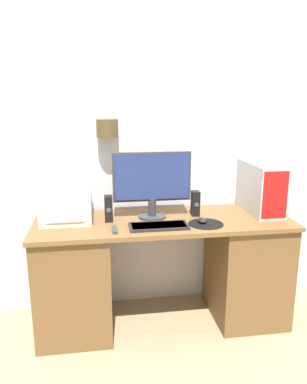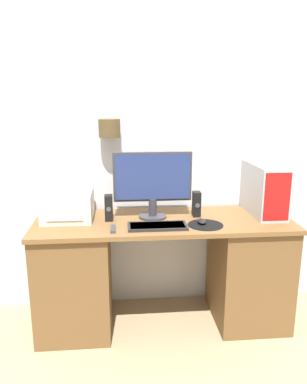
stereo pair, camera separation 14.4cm
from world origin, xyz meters
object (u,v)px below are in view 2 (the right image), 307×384
(speaker_right, at_px, (196,204))
(remote_control, at_px, (113,229))
(monitor, at_px, (153,181))
(computer_tower, at_px, (264,189))
(printer, at_px, (68,205))
(keyboard, at_px, (157,226))
(mouse, at_px, (202,221))
(speaker_left, at_px, (109,208))

(speaker_right, distance_m, remote_control, 0.63)
(monitor, distance_m, computer_tower, 0.81)
(printer, relative_size, speaker_right, 1.90)
(keyboard, height_order, remote_control, keyboard)
(computer_tower, xyz_separation_m, remote_control, (-1.07, -0.27, -0.17))
(mouse, distance_m, computer_tower, 0.56)
(computer_tower, bearing_deg, keyboard, -162.63)
(speaker_left, bearing_deg, monitor, 7.48)
(speaker_left, bearing_deg, mouse, -12.37)
(computer_tower, distance_m, remote_control, 1.12)
(computer_tower, bearing_deg, speaker_left, -176.38)
(monitor, distance_m, remote_control, 0.44)
(printer, bearing_deg, computer_tower, 0.30)
(mouse, distance_m, printer, 0.92)
(printer, bearing_deg, speaker_right, -1.52)
(keyboard, relative_size, speaker_left, 2.15)
(mouse, height_order, speaker_right, speaker_right)
(mouse, relative_size, speaker_left, 0.51)
(remote_control, bearing_deg, monitor, 41.32)
(keyboard, bearing_deg, computer_tower, 17.37)
(printer, bearing_deg, remote_control, -40.08)
(printer, bearing_deg, keyboard, -21.92)
(computer_tower, height_order, remote_control, computer_tower)
(monitor, height_order, mouse, monitor)
(keyboard, height_order, computer_tower, computer_tower)
(monitor, relative_size, keyboard, 1.41)
(computer_tower, distance_m, speaker_right, 0.50)
(speaker_left, bearing_deg, remote_control, -81.33)
(monitor, bearing_deg, speaker_right, -0.17)
(keyboard, distance_m, mouse, 0.30)
(printer, relative_size, remote_control, 2.63)
(speaker_left, bearing_deg, computer_tower, 3.62)
(monitor, distance_m, keyboard, 0.33)
(printer, xyz_separation_m, speaker_left, (0.28, -0.06, -0.01))
(monitor, bearing_deg, keyboard, -86.79)
(keyboard, height_order, speaker_left, speaker_left)
(mouse, bearing_deg, speaker_right, 90.61)
(speaker_left, xyz_separation_m, speaker_right, (0.61, 0.04, 0.00))
(keyboard, relative_size, remote_control, 2.98)
(computer_tower, height_order, speaker_right, computer_tower)
(monitor, bearing_deg, remote_control, -138.68)
(keyboard, distance_m, computer_tower, 0.84)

